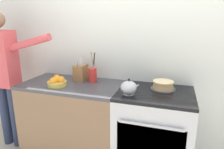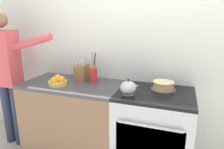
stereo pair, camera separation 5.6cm
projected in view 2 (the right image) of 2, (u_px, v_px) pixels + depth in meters
name	position (u px, v px, depth m)	size (l,w,h in m)	color
wall_back	(136.00, 47.00, 2.22)	(8.00, 0.04, 2.60)	silver
counter_cabinet	(74.00, 120.00, 2.35)	(1.10, 0.61, 0.91)	brown
stove_range	(153.00, 134.00, 2.06)	(0.74, 0.65, 0.91)	#B7BABF
layer_cake	(163.00, 86.00, 2.01)	(0.25, 0.25, 0.09)	#4C4C51
tea_kettle	(128.00, 88.00, 1.88)	(0.19, 0.15, 0.15)	#B7BABF
knife_block	(82.00, 72.00, 2.33)	(0.12, 0.16, 0.27)	olive
utensil_crock	(93.00, 74.00, 2.25)	(0.09, 0.09, 0.35)	red
fruit_bowl	(58.00, 81.00, 2.14)	(0.20, 0.20, 0.12)	gold
person_baker	(6.00, 69.00, 2.43)	(0.95, 0.20, 1.70)	#283351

